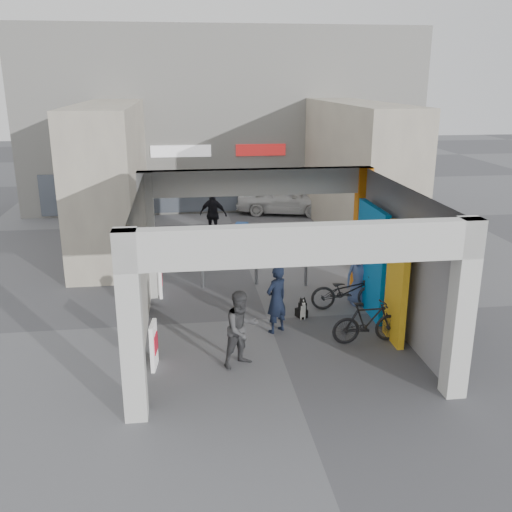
{
  "coord_description": "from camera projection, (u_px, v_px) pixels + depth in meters",
  "views": [
    {
      "loc": [
        -2.05,
        -13.16,
        5.86
      ],
      "look_at": [
        -0.17,
        1.0,
        1.37
      ],
      "focal_mm": 40.0,
      "sensor_mm": 36.0,
      "label": 1
    }
  ],
  "objects": [
    {
      "name": "bicycle_front",
      "position": [
        346.0,
        291.0,
        14.97
      ],
      "size": [
        1.91,
        0.75,
        0.99
      ],
      "primitive_type": "imported",
      "rotation": [
        0.0,
        0.0,
        1.52
      ],
      "color": "black",
      "rests_on": "ground"
    },
    {
      "name": "man_back_turned",
      "position": [
        242.0,
        329.0,
        11.91
      ],
      "size": [
        1.02,
        0.95,
        1.67
      ],
      "primitive_type": "imported",
      "rotation": [
        0.0,
        0.0,
        0.51
      ],
      "color": "#3F3F41",
      "rests_on": "ground"
    },
    {
      "name": "man_with_dog",
      "position": [
        276.0,
        299.0,
        13.51
      ],
      "size": [
        0.72,
        0.67,
        1.66
      ],
      "primitive_type": "imported",
      "rotation": [
        0.0,
        0.0,
        3.74
      ],
      "color": "black",
      "rests_on": "ground"
    },
    {
      "name": "white_van",
      "position": [
        283.0,
        198.0,
        25.43
      ],
      "size": [
        4.35,
        2.6,
        1.39
      ],
      "primitive_type": "imported",
      "rotation": [
        0.0,
        0.0,
        1.32
      ],
      "color": "silver",
      "rests_on": "ground"
    },
    {
      "name": "crate_stack",
      "position": [
        242.0,
        230.0,
        21.79
      ],
      "size": [
        0.54,
        0.47,
        0.56
      ],
      "rotation": [
        0.0,
        0.0,
        -0.31
      ],
      "color": "#185421",
      "rests_on": "ground"
    },
    {
      "name": "arcade_canopy",
      "position": [
        297.0,
        240.0,
        13.06
      ],
      "size": [
        6.4,
        6.45,
        6.4
      ],
      "color": "beige",
      "rests_on": "ground"
    },
    {
      "name": "produce_stand",
      "position": [
        194.0,
        241.0,
        20.3
      ],
      "size": [
        1.11,
        0.6,
        0.73
      ],
      "rotation": [
        0.0,
        0.0,
        -0.04
      ],
      "color": "black",
      "rests_on": "ground"
    },
    {
      "name": "ground",
      "position": [
        268.0,
        319.0,
        14.46
      ],
      "size": [
        90.0,
        90.0,
        0.0
      ],
      "primitive_type": "plane",
      "color": "#5D5E63",
      "rests_on": "ground"
    },
    {
      "name": "man_elderly",
      "position": [
        360.0,
        276.0,
        15.22
      ],
      "size": [
        0.78,
        0.53,
        1.56
      ],
      "primitive_type": "imported",
      "rotation": [
        0.0,
        0.0,
        0.04
      ],
      "color": "#50669C",
      "rests_on": "ground"
    },
    {
      "name": "plaza_bldg_left",
      "position": [
        111.0,
        176.0,
        20.23
      ],
      "size": [
        2.0,
        9.0,
        5.0
      ],
      "primitive_type": "cube",
      "color": "#BAB19A",
      "rests_on": "ground"
    },
    {
      "name": "advert_board_near",
      "position": [
        154.0,
        345.0,
        11.92
      ],
      "size": [
        0.15,
        0.56,
        1.0
      ],
      "rotation": [
        0.0,
        0.0,
        -0.11
      ],
      "color": "white",
      "rests_on": "ground"
    },
    {
      "name": "advert_board_far",
      "position": [
        160.0,
        279.0,
        15.85
      ],
      "size": [
        0.16,
        0.56,
        1.0
      ],
      "rotation": [
        0.0,
        0.0,
        0.13
      ],
      "color": "white",
      "rests_on": "ground"
    },
    {
      "name": "plaza_bldg_right",
      "position": [
        356.0,
        171.0,
        21.37
      ],
      "size": [
        2.0,
        9.0,
        5.0
      ],
      "primitive_type": "cube",
      "color": "#BAB19A",
      "rests_on": "ground"
    },
    {
      "name": "far_building",
      "position": [
        223.0,
        119.0,
        26.49
      ],
      "size": [
        18.0,
        4.08,
        8.0
      ],
      "color": "white",
      "rests_on": "ground"
    },
    {
      "name": "man_crates",
      "position": [
        213.0,
        214.0,
        21.52
      ],
      "size": [
        1.16,
        0.85,
        1.82
      ],
      "primitive_type": "imported",
      "rotation": [
        0.0,
        0.0,
        2.71
      ],
      "color": "black",
      "rests_on": "ground"
    },
    {
      "name": "bollard_center",
      "position": [
        256.0,
        269.0,
        16.76
      ],
      "size": [
        0.09,
        0.09,
        0.93
      ],
      "primitive_type": "cylinder",
      "color": "gray",
      "rests_on": "ground"
    },
    {
      "name": "border_collie",
      "position": [
        302.0,
        309.0,
        14.45
      ],
      "size": [
        0.22,
        0.42,
        0.58
      ],
      "rotation": [
        0.0,
        0.0,
        0.42
      ],
      "color": "black",
      "rests_on": "ground"
    },
    {
      "name": "cafe_set",
      "position": [
        200.0,
        255.0,
        18.69
      ],
      "size": [
        1.36,
        1.1,
        0.82
      ],
      "rotation": [
        0.0,
        0.0,
        0.23
      ],
      "color": "#9D9DA2",
      "rests_on": "ground"
    },
    {
      "name": "bicycle_rear",
      "position": [
        368.0,
        322.0,
        13.05
      ],
      "size": [
        1.7,
        0.55,
        1.01
      ],
      "primitive_type": "imported",
      "rotation": [
        0.0,
        0.0,
        1.61
      ],
      "color": "black",
      "rests_on": "ground"
    },
    {
      "name": "bollard_left",
      "position": [
        203.0,
        273.0,
        16.52
      ],
      "size": [
        0.09,
        0.09,
        0.88
      ],
      "primitive_type": "cylinder",
      "color": "gray",
      "rests_on": "ground"
    },
    {
      "name": "bollard_right",
      "position": [
        306.0,
        270.0,
        16.66
      ],
      "size": [
        0.09,
        0.09,
        0.95
      ],
      "primitive_type": "cylinder",
      "color": "gray",
      "rests_on": "ground"
    }
  ]
}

